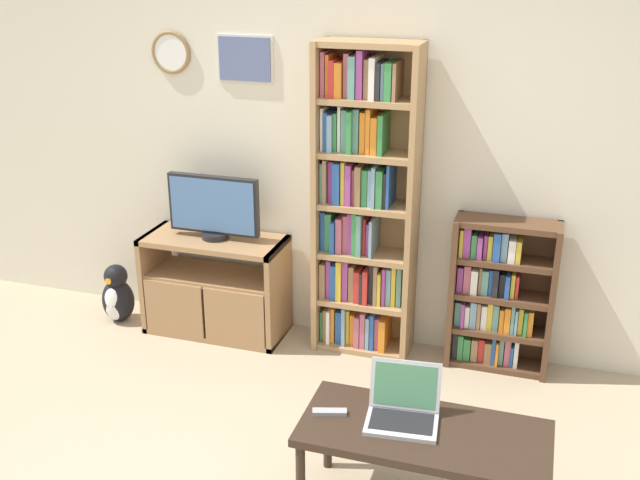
% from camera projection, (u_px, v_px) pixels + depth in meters
% --- Properties ---
extents(wall_back, '(6.42, 0.09, 2.60)m').
position_uv_depth(wall_back, '(365.00, 150.00, 4.74)').
color(wall_back, beige).
rests_on(wall_back, ground_plane).
extents(tv_stand, '(0.96, 0.43, 0.69)m').
position_uv_depth(tv_stand, '(215.00, 286.00, 5.11)').
color(tv_stand, '#9E754C').
rests_on(tv_stand, ground_plane).
extents(television, '(0.63, 0.18, 0.43)m').
position_uv_depth(television, '(214.00, 207.00, 4.92)').
color(television, black).
rests_on(television, tv_stand).
extents(bookshelf_tall, '(0.63, 0.29, 2.00)m').
position_uv_depth(bookshelf_tall, '(362.00, 208.00, 4.69)').
color(bookshelf_tall, tan).
rests_on(bookshelf_tall, ground_plane).
extents(bookshelf_short, '(0.63, 0.24, 0.98)m').
position_uv_depth(bookshelf_short, '(497.00, 297.00, 4.65)').
color(bookshelf_short, brown).
rests_on(bookshelf_short, ground_plane).
extents(coffee_table, '(1.12, 0.51, 0.48)m').
position_uv_depth(coffee_table, '(424.00, 439.00, 3.38)').
color(coffee_table, '#332319').
rests_on(coffee_table, ground_plane).
extents(laptop, '(0.35, 0.31, 0.25)m').
position_uv_depth(laptop, '(403.00, 407.00, 3.41)').
color(laptop, '#B7BABC').
rests_on(laptop, coffee_table).
extents(remote_near_laptop, '(0.17, 0.09, 0.02)m').
position_uv_depth(remote_near_laptop, '(330.00, 412.00, 3.47)').
color(remote_near_laptop, '#99999E').
rests_on(remote_near_laptop, coffee_table).
extents(penguin_figurine, '(0.23, 0.21, 0.43)m').
position_uv_depth(penguin_figurine, '(117.00, 296.00, 5.30)').
color(penguin_figurine, black).
rests_on(penguin_figurine, ground_plane).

